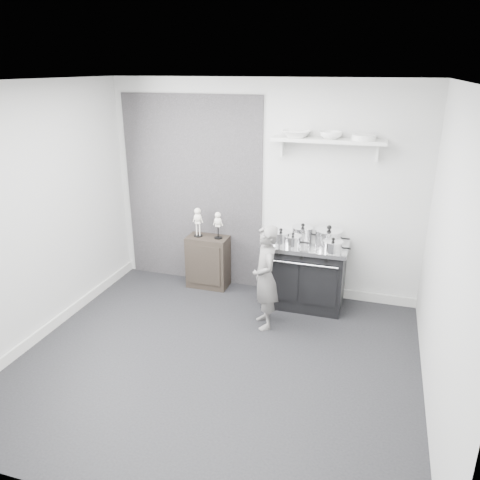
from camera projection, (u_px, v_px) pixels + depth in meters
ground at (216, 360)px, 4.77m from camera, size 4.00×4.00×0.00m
room_shell at (209, 201)px, 4.36m from camera, size 4.02×3.62×2.71m
wall_shelf at (328, 141)px, 5.35m from camera, size 1.30×0.26×0.24m
stove at (304, 274)px, 5.77m from camera, size 1.01×0.63×0.81m
side_cabinet at (208, 262)px, 6.28m from camera, size 0.54×0.32×0.70m
child at (265, 277)px, 5.21m from camera, size 0.45×0.52×1.21m
pot_front_left at (281, 238)px, 5.59m from camera, size 0.32×0.24×0.20m
pot_back_left at (303, 233)px, 5.75m from camera, size 0.35×0.26×0.20m
pot_back_right at (329, 236)px, 5.61m from camera, size 0.41×0.33×0.23m
pot_front_right at (333, 246)px, 5.36m from camera, size 0.32×0.23×0.17m
pot_front_center at (293, 241)px, 5.52m from camera, size 0.29×0.21×0.17m
skeleton_full at (198, 220)px, 6.11m from camera, size 0.13×0.08×0.45m
skeleton_torso at (218, 223)px, 6.04m from camera, size 0.11×0.07×0.41m
bowl_large at (296, 134)px, 5.42m from camera, size 0.33×0.33×0.08m
bowl_small at (331, 135)px, 5.31m from camera, size 0.26×0.26×0.08m
plate_stack at (364, 137)px, 5.21m from camera, size 0.27×0.27×0.06m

